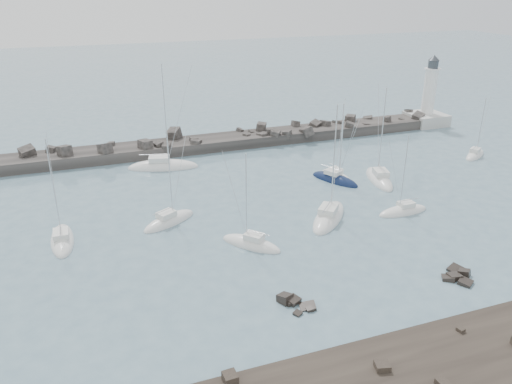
{
  "coord_description": "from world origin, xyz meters",
  "views": [
    {
      "loc": [
        -19.53,
        -43.87,
        27.55
      ],
      "look_at": [
        0.64,
        12.0,
        2.09
      ],
      "focal_mm": 35.0,
      "sensor_mm": 36.0,
      "label": 1
    }
  ],
  "objects_px": {
    "sailboat_5": "(251,244)",
    "sailboat_9": "(403,212)",
    "sailboat_7": "(329,218)",
    "sailboat_8": "(335,180)",
    "sailboat_6": "(337,177)",
    "sailboat_10": "(379,179)",
    "sailboat_12": "(475,155)",
    "sailboat_3": "(62,241)",
    "lighthouse": "(427,110)",
    "sailboat_13": "(169,221)",
    "sailboat_4": "(163,167)"
  },
  "relations": [
    {
      "from": "sailboat_4",
      "to": "sailboat_5",
      "type": "height_order",
      "value": "sailboat_4"
    },
    {
      "from": "sailboat_10",
      "to": "sailboat_13",
      "type": "xyz_separation_m",
      "value": [
        -31.93,
        -3.24,
        -0.01
      ]
    },
    {
      "from": "sailboat_3",
      "to": "sailboat_9",
      "type": "distance_m",
      "value": 41.59
    },
    {
      "from": "sailboat_4",
      "to": "sailboat_7",
      "type": "distance_m",
      "value": 29.95
    },
    {
      "from": "sailboat_6",
      "to": "sailboat_10",
      "type": "xyz_separation_m",
      "value": [
        5.4,
        -3.03,
        0.01
      ]
    },
    {
      "from": "sailboat_5",
      "to": "sailboat_13",
      "type": "bearing_deg",
      "value": 130.72
    },
    {
      "from": "sailboat_5",
      "to": "sailboat_9",
      "type": "bearing_deg",
      "value": 3.96
    },
    {
      "from": "sailboat_5",
      "to": "sailboat_9",
      "type": "distance_m",
      "value": 21.15
    },
    {
      "from": "sailboat_6",
      "to": "sailboat_9",
      "type": "height_order",
      "value": "sailboat_9"
    },
    {
      "from": "sailboat_7",
      "to": "sailboat_10",
      "type": "height_order",
      "value": "sailboat_7"
    },
    {
      "from": "lighthouse",
      "to": "sailboat_9",
      "type": "height_order",
      "value": "lighthouse"
    },
    {
      "from": "sailboat_5",
      "to": "sailboat_9",
      "type": "relative_size",
      "value": 1.04
    },
    {
      "from": "sailboat_7",
      "to": "sailboat_12",
      "type": "xyz_separation_m",
      "value": [
        34.3,
        12.96,
        -0.02
      ]
    },
    {
      "from": "sailboat_4",
      "to": "sailboat_10",
      "type": "xyz_separation_m",
      "value": [
        29.2,
        -16.24,
        0.0
      ]
    },
    {
      "from": "lighthouse",
      "to": "sailboat_9",
      "type": "bearing_deg",
      "value": -130.64
    },
    {
      "from": "sailboat_6",
      "to": "sailboat_9",
      "type": "relative_size",
      "value": 0.96
    },
    {
      "from": "sailboat_12",
      "to": "sailboat_4",
      "type": "bearing_deg",
      "value": 166.36
    },
    {
      "from": "sailboat_3",
      "to": "sailboat_5",
      "type": "height_order",
      "value": "sailboat_3"
    },
    {
      "from": "lighthouse",
      "to": "sailboat_13",
      "type": "distance_m",
      "value": 63.9
    },
    {
      "from": "sailboat_8",
      "to": "sailboat_7",
      "type": "bearing_deg",
      "value": -121.42
    },
    {
      "from": "sailboat_12",
      "to": "sailboat_13",
      "type": "xyz_separation_m",
      "value": [
        -53.21,
        -7.23,
        0.0
      ]
    },
    {
      "from": "lighthouse",
      "to": "sailboat_3",
      "type": "distance_m",
      "value": 75.54
    },
    {
      "from": "sailboat_4",
      "to": "sailboat_12",
      "type": "distance_m",
      "value": 51.94
    },
    {
      "from": "sailboat_7",
      "to": "lighthouse",
      "type": "bearing_deg",
      "value": 39.74
    },
    {
      "from": "sailboat_6",
      "to": "sailboat_9",
      "type": "distance_m",
      "value": 13.8
    },
    {
      "from": "sailboat_6",
      "to": "sailboat_12",
      "type": "height_order",
      "value": "sailboat_6"
    },
    {
      "from": "sailboat_5",
      "to": "sailboat_13",
      "type": "relative_size",
      "value": 0.96
    },
    {
      "from": "sailboat_7",
      "to": "sailboat_8",
      "type": "height_order",
      "value": "sailboat_7"
    },
    {
      "from": "sailboat_7",
      "to": "sailboat_12",
      "type": "relative_size",
      "value": 1.44
    },
    {
      "from": "sailboat_7",
      "to": "sailboat_13",
      "type": "relative_size",
      "value": 1.27
    },
    {
      "from": "sailboat_8",
      "to": "lighthouse",
      "type": "bearing_deg",
      "value": 33.52
    },
    {
      "from": "sailboat_3",
      "to": "sailboat_9",
      "type": "bearing_deg",
      "value": -9.23
    },
    {
      "from": "lighthouse",
      "to": "sailboat_10",
      "type": "distance_m",
      "value": 35.19
    },
    {
      "from": "sailboat_4",
      "to": "sailboat_13",
      "type": "bearing_deg",
      "value": -97.97
    },
    {
      "from": "sailboat_10",
      "to": "sailboat_13",
      "type": "relative_size",
      "value": 1.2
    },
    {
      "from": "sailboat_5",
      "to": "sailboat_13",
      "type": "height_order",
      "value": "sailboat_13"
    },
    {
      "from": "sailboat_6",
      "to": "sailboat_8",
      "type": "distance_m",
      "value": 1.26
    },
    {
      "from": "sailboat_3",
      "to": "sailboat_7",
      "type": "xyz_separation_m",
      "value": [
        31.26,
        -5.04,
        0.02
      ]
    },
    {
      "from": "sailboat_12",
      "to": "sailboat_6",
      "type": "bearing_deg",
      "value": -177.95
    },
    {
      "from": "sailboat_7",
      "to": "sailboat_12",
      "type": "height_order",
      "value": "sailboat_7"
    },
    {
      "from": "sailboat_5",
      "to": "sailboat_9",
      "type": "height_order",
      "value": "sailboat_5"
    },
    {
      "from": "sailboat_5",
      "to": "sailboat_12",
      "type": "bearing_deg",
      "value": 19.38
    },
    {
      "from": "sailboat_10",
      "to": "sailboat_12",
      "type": "relative_size",
      "value": 1.37
    },
    {
      "from": "lighthouse",
      "to": "sailboat_13",
      "type": "height_order",
      "value": "lighthouse"
    },
    {
      "from": "sailboat_4",
      "to": "sailboat_6",
      "type": "relative_size",
      "value": 1.61
    },
    {
      "from": "sailboat_4",
      "to": "sailboat_10",
      "type": "bearing_deg",
      "value": -29.07
    },
    {
      "from": "sailboat_7",
      "to": "sailboat_8",
      "type": "xyz_separation_m",
      "value": [
        6.77,
        11.08,
        -0.02
      ]
    },
    {
      "from": "sailboat_8",
      "to": "sailboat_13",
      "type": "bearing_deg",
      "value": -168.23
    },
    {
      "from": "sailboat_10",
      "to": "lighthouse",
      "type": "bearing_deg",
      "value": 42.08
    },
    {
      "from": "sailboat_9",
      "to": "lighthouse",
      "type": "bearing_deg",
      "value": 49.36
    }
  ]
}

